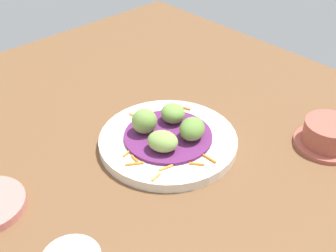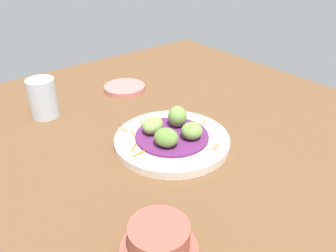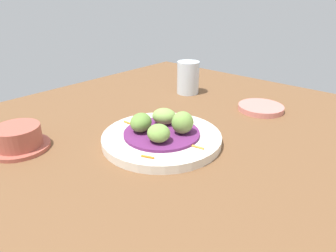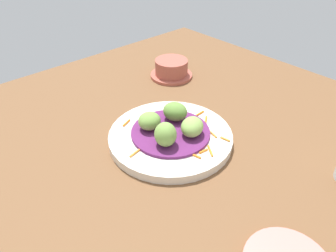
{
  "view_description": "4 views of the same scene",
  "coord_description": "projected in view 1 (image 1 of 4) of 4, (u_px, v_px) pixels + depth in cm",
  "views": [
    {
      "loc": [
        50.01,
        -38.71,
        53.13
      ],
      "look_at": [
        2.16,
        5.85,
        6.03
      ],
      "focal_mm": 47.44,
      "sensor_mm": 36.0,
      "label": 1
    },
    {
      "loc": [
        43.31,
        55.25,
        43.95
      ],
      "look_at": [
        2.45,
        4.02,
        5.98
      ],
      "focal_mm": 36.7,
      "sensor_mm": 36.0,
      "label": 2
    },
    {
      "loc": [
        -36.65,
        48.04,
        32.07
      ],
      "look_at": [
        1.05,
        5.16,
        6.12
      ],
      "focal_mm": 32.21,
      "sensor_mm": 36.0,
      "label": 3
    },
    {
      "loc": [
        -32.57,
        -32.63,
        42.98
      ],
      "look_at": [
        2.03,
        5.74,
        5.82
      ],
      "focal_mm": 33.74,
      "sensor_mm": 36.0,
      "label": 4
    }
  ],
  "objects": [
    {
      "name": "table_surface",
      "position": [
        137.0,
        156.0,
        0.82
      ],
      "size": [
        110.0,
        110.0,
        2.0
      ],
      "primitive_type": "cube",
      "color": "brown",
      "rests_on": "ground"
    },
    {
      "name": "main_plate",
      "position": [
        168.0,
        141.0,
        0.82
      ],
      "size": [
        25.53,
        25.53,
        1.82
      ],
      "primitive_type": "cylinder",
      "color": "silver",
      "rests_on": "table_surface"
    },
    {
      "name": "cabbage_bed",
      "position": [
        168.0,
        136.0,
        0.81
      ],
      "size": [
        16.24,
        16.24,
        0.61
      ],
      "primitive_type": "cylinder",
      "color": "#60235B",
      "rests_on": "main_plate"
    },
    {
      "name": "carrot_garnish",
      "position": [
        162.0,
        150.0,
        0.78
      ],
      "size": [
        21.62,
        20.35,
        0.4
      ],
      "color": "orange",
      "rests_on": "main_plate"
    },
    {
      "name": "guac_scoop_left",
      "position": [
        144.0,
        121.0,
        0.8
      ],
      "size": [
        6.07,
        6.19,
        4.77
      ],
      "primitive_type": "ellipsoid",
      "rotation": [
        0.0,
        0.0,
        4.17
      ],
      "color": "#759E47",
      "rests_on": "cabbage_bed"
    },
    {
      "name": "guac_scoop_center",
      "position": [
        163.0,
        141.0,
        0.77
      ],
      "size": [
        6.88,
        6.51,
        3.59
      ],
      "primitive_type": "ellipsoid",
      "rotation": [
        0.0,
        0.0,
        3.66
      ],
      "color": "#84A851",
      "rests_on": "cabbage_bed"
    },
    {
      "name": "guac_scoop_right",
      "position": [
        192.0,
        129.0,
        0.79
      ],
      "size": [
        6.15,
        6.58,
        3.96
      ],
      "primitive_type": "ellipsoid",
      "rotation": [
        0.0,
        0.0,
        0.4
      ],
      "color": "olive",
      "rests_on": "cabbage_bed"
    },
    {
      "name": "guac_scoop_back",
      "position": [
        173.0,
        113.0,
        0.84
      ],
      "size": [
        5.27,
        5.15,
        3.61
      ],
      "primitive_type": "ellipsoid",
      "rotation": [
        0.0,
        0.0,
        4.57
      ],
      "color": "#759E47",
      "rests_on": "cabbage_bed"
    },
    {
      "name": "terracotta_bowl",
      "position": [
        328.0,
        135.0,
        0.81
      ],
      "size": [
        11.82,
        11.82,
        5.0
      ],
      "color": "#A85142",
      "rests_on": "table_surface"
    }
  ]
}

